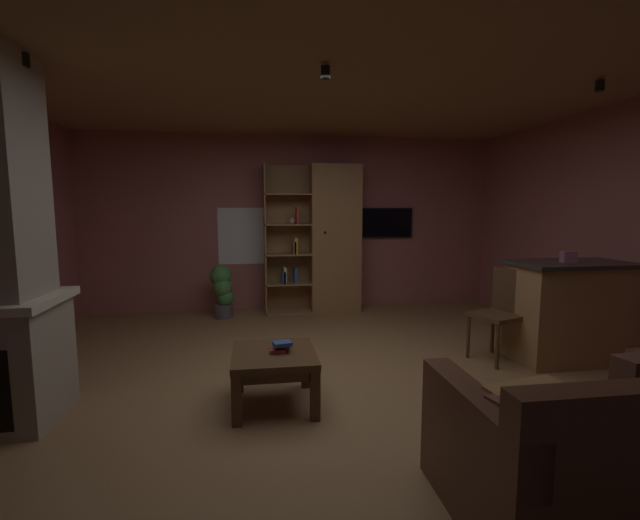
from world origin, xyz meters
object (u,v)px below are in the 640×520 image
Objects in this scene: bookshelf_cabinet at (329,240)px; kitchen_bar_counter at (579,311)px; wall_mounted_tv at (387,223)px; table_book_1 at (282,345)px; dining_chair at (502,308)px; leather_couch at (598,459)px; table_book_2 at (282,344)px; potted_floor_plant at (222,289)px; tissue_box at (568,257)px; table_book_0 at (277,351)px; coffee_table at (274,363)px.

bookshelf_cabinet reaches higher than kitchen_bar_counter.
table_book_1 is at bearing -119.93° from wall_mounted_tv.
dining_chair is at bearing 170.19° from kitchen_bar_counter.
wall_mounted_tv is at bearing 12.55° from bookshelf_cabinet.
dining_chair is at bearing 69.82° from leather_couch.
leather_couch is 2.12m from table_book_1.
bookshelf_cabinet is 15.47× the size of table_book_2.
table_book_2 is 3.82m from wall_mounted_tv.
leather_couch is 1.81× the size of wall_mounted_tv.
table_book_1 is 2.85m from potted_floor_plant.
kitchen_bar_counter is (2.13, -2.47, -0.56)m from bookshelf_cabinet.
tissue_box is at bearing 9.48° from table_book_1.
tissue_box reaches higher than leather_couch.
dining_chair reaches higher than table_book_0.
wall_mounted_tv is at bearing 113.73° from kitchen_bar_counter.
tissue_box is 0.80m from dining_chair.
table_book_1 is (0.07, 0.04, 0.13)m from coffee_table.
bookshelf_cabinet is at bearing 72.39° from coffee_table.
bookshelf_cabinet is 2.66× the size of wall_mounted_tv.
leather_couch is at bearing -82.81° from bookshelf_cabinet.
table_book_1 is at bearing -170.40° from kitchen_bar_counter.
tissue_box is 0.13× the size of dining_chair.
dining_chair is at bearing 163.35° from tissue_box.
dining_chair is at bearing -80.70° from wall_mounted_tv.
bookshelf_cabinet is at bearing 73.36° from table_book_1.
tissue_box is 2.92m from table_book_1.
kitchen_bar_counter is 2.57m from leather_couch.
bookshelf_cabinet reaches higher than tissue_box.
bookshelf_cabinet is at bearing -167.45° from wall_mounted_tv.
table_book_0 is 0.13× the size of dining_chair.
kitchen_bar_counter reaches higher than dining_chair.
table_book_0 is (-2.87, -0.54, -0.62)m from tissue_box.
table_book_2 is at bearing -94.77° from table_book_1.
table_book_2 reaches higher than table_book_1.
leather_couch is 4.79m from potted_floor_plant.
leather_couch is 2.32m from dining_chair.
table_book_0 is (-0.93, -3.05, -0.62)m from bookshelf_cabinet.
potted_floor_plant is (-2.10, 4.30, 0.11)m from leather_couch.
kitchen_bar_counter is at bearing 52.56° from leather_couch.
table_book_1 is at bearing -170.52° from tissue_box.
coffee_table is 5.28× the size of table_book_1.
coffee_table is 4.81× the size of table_book_2.
wall_mounted_tv is at bearing 109.92° from tissue_box.
wall_mounted_tv reaches higher than tissue_box.
potted_floor_plant reaches higher than table_book_0.
kitchen_bar_counter reaches higher than table_book_0.
tissue_box is 0.08× the size of leather_couch.
coffee_table is at bearing -169.91° from tissue_box.
bookshelf_cabinet is 17.92× the size of tissue_box.
table_book_0 is 0.86× the size of table_book_2.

